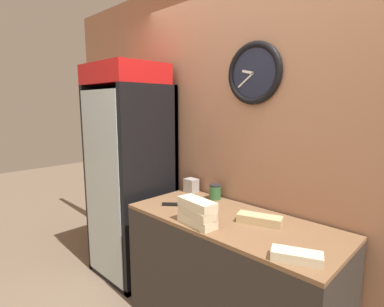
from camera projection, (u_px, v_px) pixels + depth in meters
The scene contains 11 objects.
wall_back at pixel (263, 143), 2.21m from camera, with size 5.20×0.10×2.70m.
prep_counter at pixel (230, 278), 2.09m from camera, with size 1.48×0.65×0.87m.
beverage_cooler at pixel (134, 164), 2.86m from camera, with size 0.68×0.62×1.99m.
sandwich_stack_bottom at pixel (197, 221), 1.91m from camera, with size 0.28×0.14×0.06m.
sandwich_stack_middle at pixel (197, 212), 1.90m from camera, with size 0.28×0.15×0.06m.
sandwich_stack_top at pixel (197, 204), 1.89m from camera, with size 0.28×0.14×0.06m.
sandwich_flat_left at pixel (259, 219), 1.93m from camera, with size 0.30×0.19×0.06m.
sandwich_flat_right at pixel (297, 256), 1.47m from camera, with size 0.26×0.19×0.05m.
chefs_knife at pixel (177, 205), 2.27m from camera, with size 0.26×0.23×0.02m.
condiment_jar at pixel (215, 192), 2.43m from camera, with size 0.10×0.10×0.12m.
napkin_dispenser at pixel (191, 185), 2.62m from camera, with size 0.11×0.09×0.12m.
Camera 1 is at (1.15, -0.69, 1.64)m, focal length 28.00 mm.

